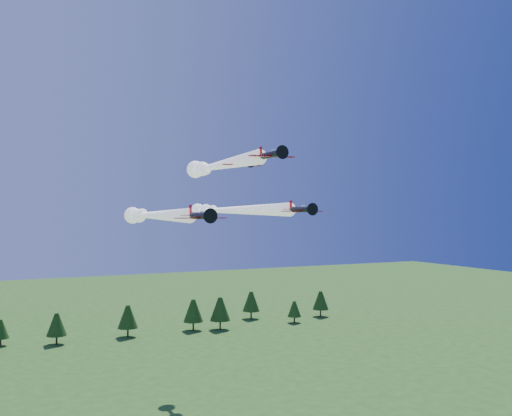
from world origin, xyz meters
name	(u,v)px	position (x,y,z in m)	size (l,w,h in m)	color
plane_lead	(217,166)	(0.00, 15.58, 51.05)	(7.54, 42.17, 3.70)	black
plane_left	(152,215)	(-10.06, 25.30, 41.47)	(8.51, 46.49, 3.70)	black
plane_right	(229,210)	(10.46, 33.98, 42.56)	(7.74, 61.36, 3.70)	black
plane_slot	(241,164)	(0.92, 6.29, 50.81)	(7.17, 7.84, 2.54)	black
treeline	(156,314)	(14.61, 107.80, 6.57)	(156.95, 21.08, 11.56)	#382314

